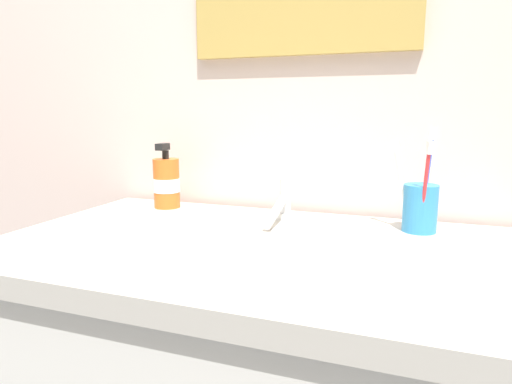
{
  "coord_description": "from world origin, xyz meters",
  "views": [
    {
      "loc": [
        0.26,
        -0.73,
        1.1
      ],
      "look_at": [
        -0.01,
        0.02,
        0.95
      ],
      "focal_mm": 31.44,
      "sensor_mm": 36.0,
      "label": 1
    }
  ],
  "objects": [
    {
      "name": "toothbrush_cup",
      "position": [
        0.27,
        0.18,
        0.91
      ],
      "size": [
        0.06,
        0.06,
        0.09
      ],
      "primitive_type": "cylinder",
      "color": "#338CCC",
      "rests_on": "vanity_counter"
    },
    {
      "name": "faucet",
      "position": [
        -0.01,
        0.18,
        0.9
      ],
      "size": [
        0.02,
        0.17,
        0.1
      ],
      "color": "silver",
      "rests_on": "sink_basin"
    },
    {
      "name": "toothbrush_blue",
      "position": [
        0.28,
        0.2,
        0.98
      ],
      "size": [
        0.03,
        0.03,
        0.2
      ],
      "color": "blue",
      "rests_on": "toothbrush_cup"
    },
    {
      "name": "toothbrush_red",
      "position": [
        0.28,
        0.15,
        0.97
      ],
      "size": [
        0.02,
        0.03,
        0.18
      ],
      "color": "red",
      "rests_on": "toothbrush_cup"
    },
    {
      "name": "sink_basin",
      "position": [
        -0.01,
        -0.01,
        0.82
      ],
      "size": [
        0.43,
        0.43,
        0.12
      ],
      "color": "white",
      "rests_on": "vanity_counter"
    },
    {
      "name": "soap_dispenser",
      "position": [
        -0.31,
        0.21,
        0.92
      ],
      "size": [
        0.06,
        0.06,
        0.16
      ],
      "color": "orange",
      "rests_on": "vanity_counter"
    },
    {
      "name": "tiled_wall_back",
      "position": [
        0.0,
        0.32,
        1.2
      ],
      "size": [
        2.16,
        0.04,
        2.4
      ],
      "primitive_type": "cube",
      "color": "beige",
      "rests_on": "ground"
    },
    {
      "name": "toothbrush_white",
      "position": [
        0.23,
        0.19,
        0.97
      ],
      "size": [
        0.05,
        0.01,
        0.17
      ],
      "color": "white",
      "rests_on": "toothbrush_cup"
    }
  ]
}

